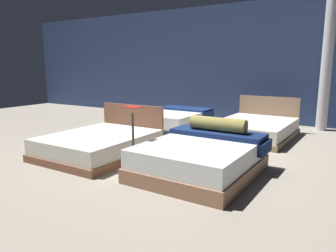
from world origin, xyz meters
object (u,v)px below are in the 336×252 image
(bed_3, at_px, (255,129))
(support_pillar, at_px, (327,62))
(bed_0, at_px, (100,144))
(bed_2, at_px, (175,120))
(bed_1, at_px, (201,157))
(price_sign, at_px, (133,145))

(bed_3, xyz_separation_m, support_pillar, (1.26, 1.77, 1.54))
(bed_0, xyz_separation_m, bed_2, (-0.06, 2.95, 0.02))
(bed_0, xyz_separation_m, bed_3, (2.08, 2.97, -0.00))
(bed_0, bearing_deg, bed_2, 91.77)
(bed_2, bearing_deg, bed_0, -87.32)
(support_pillar, bearing_deg, bed_1, -104.95)
(support_pillar, bearing_deg, price_sign, -114.77)
(bed_2, height_order, price_sign, price_sign)
(bed_2, distance_m, price_sign, 3.43)
(bed_1, bearing_deg, support_pillar, 76.76)
(bed_3, relative_size, price_sign, 2.20)
(bed_1, height_order, bed_3, bed_3)
(support_pillar, bearing_deg, bed_2, -152.21)
(bed_2, relative_size, support_pillar, 0.56)
(price_sign, bearing_deg, support_pillar, 65.23)
(bed_1, bearing_deg, price_sign, -161.67)
(bed_0, bearing_deg, bed_1, 0.92)
(bed_3, bearing_deg, bed_2, -176.74)
(bed_2, xyz_separation_m, bed_3, (2.14, 0.02, -0.03))
(bed_1, distance_m, bed_2, 3.63)
(price_sign, relative_size, support_pillar, 0.29)
(bed_2, bearing_deg, bed_1, -52.47)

